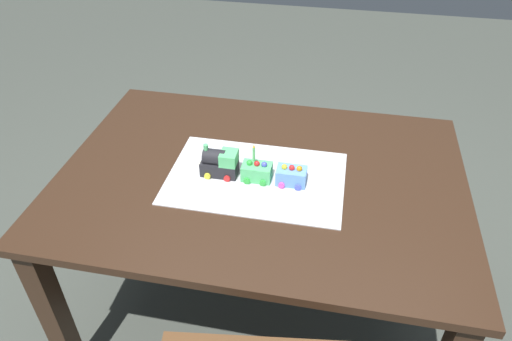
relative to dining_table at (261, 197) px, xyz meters
The scene contains 7 objects.
ground_plane 0.63m from the dining_table, ahead, with size 8.00×8.00×0.00m, color #474C44.
dining_table is the anchor object (origin of this frame).
cake_board 0.11m from the dining_table, 115.27° to the right, with size 0.60×0.40×0.00m, color silver.
cake_locomotive 0.21m from the dining_table, 167.48° to the right, with size 0.14×0.08×0.12m.
cake_car_hopper_mint_green 0.14m from the dining_table, 107.01° to the right, with size 0.10×0.08×0.07m.
cake_car_caboose_sky_blue 0.18m from the dining_table, 15.79° to the right, with size 0.10×0.08×0.07m.
birthday_candle 0.22m from the dining_table, 122.24° to the right, with size 0.01×0.01×0.07m.
Camera 1 is at (0.23, -1.27, 1.75)m, focal length 33.17 mm.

